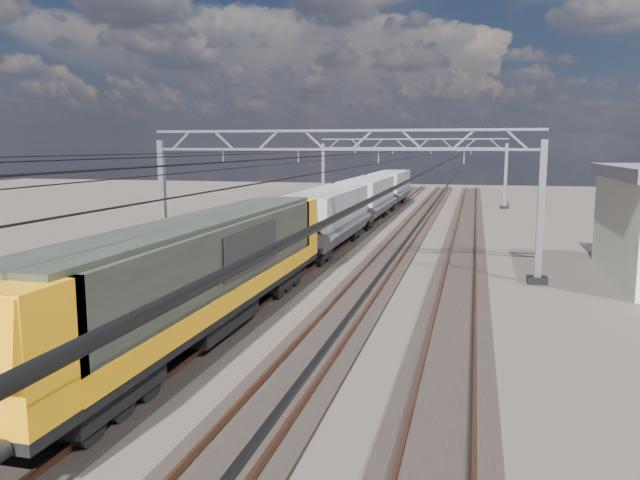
% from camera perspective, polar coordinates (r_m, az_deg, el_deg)
% --- Properties ---
extents(ground, '(160.00, 160.00, 0.00)m').
position_cam_1_polar(ground, '(27.49, -0.18, -4.68)').
color(ground, black).
rests_on(ground, ground).
extents(track_outer_west, '(2.60, 140.00, 0.30)m').
position_cam_1_polar(track_outer_west, '(29.48, -11.59, -3.80)').
color(track_outer_west, black).
rests_on(track_outer_west, ground).
extents(track_loco, '(2.60, 140.00, 0.30)m').
position_cam_1_polar(track_loco, '(28.01, -4.17, -4.30)').
color(track_loco, black).
rests_on(track_loco, ground).
extents(track_inner_east, '(2.60, 140.00, 0.30)m').
position_cam_1_polar(track_inner_east, '(27.06, 3.94, -4.75)').
color(track_inner_east, black).
rests_on(track_inner_east, ground).
extents(track_outer_east, '(2.60, 140.00, 0.30)m').
position_cam_1_polar(track_outer_east, '(26.68, 12.46, -5.13)').
color(track_outer_east, black).
rests_on(track_outer_east, ground).
extents(catenary_gantry_mid, '(19.90, 0.90, 7.11)m').
position_cam_1_polar(catenary_gantry_mid, '(30.74, 1.64, 4.10)').
color(catenary_gantry_mid, '#92959F').
rests_on(catenary_gantry_mid, ground).
extents(catenary_gantry_far, '(19.90, 0.90, 7.11)m').
position_cam_1_polar(catenary_gantry_far, '(66.31, 8.36, 6.40)').
color(catenary_gantry_far, '#92959F').
rests_on(catenary_gantry_far, ground).
extents(overhead_wires, '(12.03, 140.00, 0.53)m').
position_cam_1_polar(overhead_wires, '(34.57, 3.09, 7.64)').
color(overhead_wires, black).
rests_on(overhead_wires, ground).
extents(locomotive, '(2.76, 21.10, 3.62)m').
position_cam_1_polar(locomotive, '(20.75, -10.65, -2.61)').
color(locomotive, black).
rests_on(locomotive, ground).
extents(hopper_wagon_lead, '(3.38, 13.00, 3.25)m').
position_cam_1_polar(hopper_wagon_lead, '(37.40, 0.68, 2.32)').
color(hopper_wagon_lead, black).
rests_on(hopper_wagon_lead, ground).
extents(hopper_wagon_mid, '(3.38, 13.00, 3.25)m').
position_cam_1_polar(hopper_wagon_mid, '(51.27, 4.35, 3.99)').
color(hopper_wagon_mid, black).
rests_on(hopper_wagon_mid, ground).
extents(hopper_wagon_third, '(3.38, 13.00, 3.25)m').
position_cam_1_polar(hopper_wagon_third, '(65.27, 6.45, 4.93)').
color(hopper_wagon_third, black).
rests_on(hopper_wagon_third, ground).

